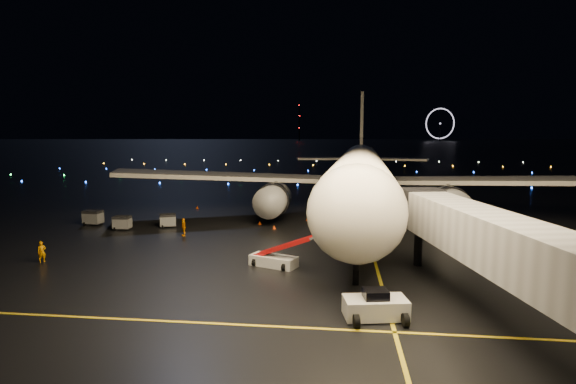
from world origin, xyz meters
name	(u,v)px	position (x,y,z in m)	size (l,w,h in m)	color
ground	(327,149)	(0.00, 300.00, 0.00)	(2000.00, 2000.00, 0.00)	black
lane_centre	(367,234)	(12.00, 15.00, 0.01)	(0.25, 80.00, 0.02)	gold
lane_cross	(107,318)	(-5.00, -10.00, 0.01)	(60.00, 0.25, 0.02)	gold
airliner	(361,146)	(11.62, 26.98, 9.50)	(67.05, 63.69, 19.00)	white
pushback_tug	(375,304)	(11.06, -8.11, 0.89)	(3.75, 1.96, 1.79)	silver
belt_loader	(274,250)	(3.40, 1.86, 1.42)	(5.87, 1.60, 2.84)	silver
crew_a	(42,252)	(-16.76, 0.77, 0.91)	(0.67, 0.44, 1.83)	#F99500
crew_c	(184,227)	(-8.00, 11.98, 0.98)	(1.14, 0.48, 1.95)	#F99500
safety_cone_0	(274,227)	(1.31, 16.65, 0.23)	(0.40, 0.40, 0.45)	#EC470A
safety_cone_1	(308,219)	(4.84, 22.08, 0.26)	(0.46, 0.46, 0.52)	#EC470A
safety_cone_2	(260,223)	(-0.82, 18.94, 0.24)	(0.43, 0.43, 0.49)	#EC470A
safety_cone_3	(197,207)	(-12.13, 29.45, 0.25)	(0.44, 0.44, 0.50)	#EC470A
ferris_wheel	(440,125)	(170.00, 720.00, 26.00)	(50.00, 4.00, 52.00)	black
radio_mast	(299,122)	(-60.00, 740.00, 32.00)	(1.80, 1.80, 64.00)	black
taxiway_lights	(311,169)	(0.00, 106.00, 0.18)	(164.00, 92.00, 0.36)	black
baggage_cart_0	(122,223)	(-16.22, 14.29, 0.79)	(1.86, 1.31, 1.59)	gray
baggage_cart_1	(168,221)	(-11.50, 16.33, 0.78)	(1.84, 1.29, 1.57)	gray
baggage_cart_2	(93,218)	(-21.13, 16.59, 0.88)	(2.08, 1.45, 1.76)	gray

